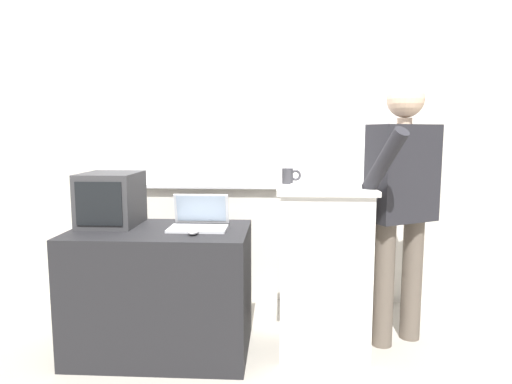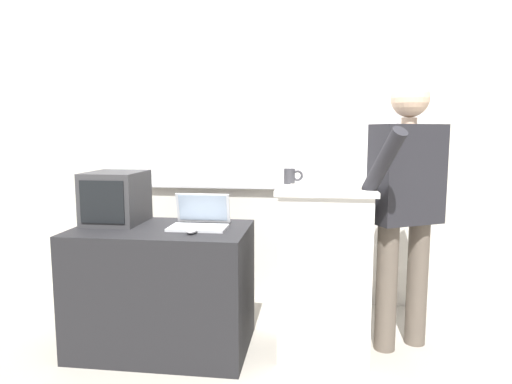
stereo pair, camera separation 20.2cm
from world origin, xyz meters
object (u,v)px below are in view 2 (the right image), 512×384
(person_presenter, at_px, (406,196))
(side_desk, at_px, (163,288))
(laptop, at_px, (200,219))
(coffee_mug, at_px, (291,176))
(wireless_keyboard, at_px, (325,187))
(computer_mouse_by_laptop, at_px, (192,231))
(lectern_podium, at_px, (324,271))
(crt_monitor, at_px, (116,197))

(person_presenter, bearing_deg, side_desk, 159.28)
(person_presenter, distance_m, laptop, 1.27)
(coffee_mug, bearing_deg, laptop, -162.57)
(laptop, bearing_deg, wireless_keyboard, -3.37)
(person_presenter, xyz_separation_m, coffee_mug, (-0.71, 0.02, 0.11))
(computer_mouse_by_laptop, distance_m, coffee_mug, 0.72)
(wireless_keyboard, relative_size, coffee_mug, 3.33)
(side_desk, relative_size, person_presenter, 0.64)
(laptop, distance_m, computer_mouse_by_laptop, 0.19)
(lectern_podium, relative_size, crt_monitor, 2.59)
(side_desk, bearing_deg, person_presenter, 7.60)
(lectern_podium, bearing_deg, coffee_mug, 143.49)
(wireless_keyboard, distance_m, coffee_mug, 0.31)
(computer_mouse_by_laptop, xyz_separation_m, crt_monitor, (-0.57, 0.25, 0.15))
(computer_mouse_by_laptop, relative_size, crt_monitor, 0.25)
(person_presenter, relative_size, crt_monitor, 4.21)
(wireless_keyboard, height_order, coffee_mug, coffee_mug)
(laptop, bearing_deg, person_presenter, 6.77)
(person_presenter, relative_size, computer_mouse_by_laptop, 16.75)
(side_desk, xyz_separation_m, laptop, (0.24, 0.05, 0.44))
(crt_monitor, bearing_deg, wireless_keyboard, -4.46)
(coffee_mug, bearing_deg, wireless_keyboard, -45.50)
(side_desk, xyz_separation_m, wireless_keyboard, (1.00, 0.01, 0.66))
(lectern_podium, height_order, wireless_keyboard, wireless_keyboard)
(side_desk, relative_size, crt_monitor, 2.69)
(side_desk, bearing_deg, wireless_keyboard, 0.29)
(side_desk, distance_m, coffee_mug, 1.07)
(laptop, bearing_deg, lectern_podium, 0.87)
(laptop, bearing_deg, side_desk, -168.05)
(lectern_podium, bearing_deg, crt_monitor, 177.96)
(side_desk, relative_size, computer_mouse_by_laptop, 10.73)
(person_presenter, xyz_separation_m, computer_mouse_by_laptop, (-1.26, -0.34, -0.18))
(lectern_podium, height_order, side_desk, lectern_podium)
(computer_mouse_by_laptop, xyz_separation_m, coffee_mug, (0.55, 0.36, 0.29))
(wireless_keyboard, height_order, computer_mouse_by_laptop, wireless_keyboard)
(lectern_podium, height_order, laptop, lectern_podium)
(laptop, bearing_deg, crt_monitor, 174.10)
(computer_mouse_by_laptop, bearing_deg, lectern_podium, 14.62)
(side_desk, height_order, wireless_keyboard, wireless_keyboard)
(side_desk, xyz_separation_m, crt_monitor, (-0.34, 0.11, 0.55))
(side_desk, distance_m, person_presenter, 1.62)
(person_presenter, relative_size, wireless_keyboard, 4.13)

